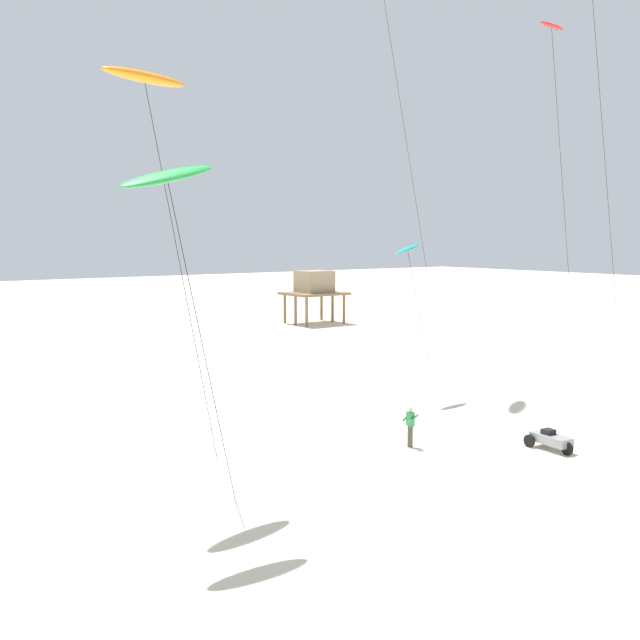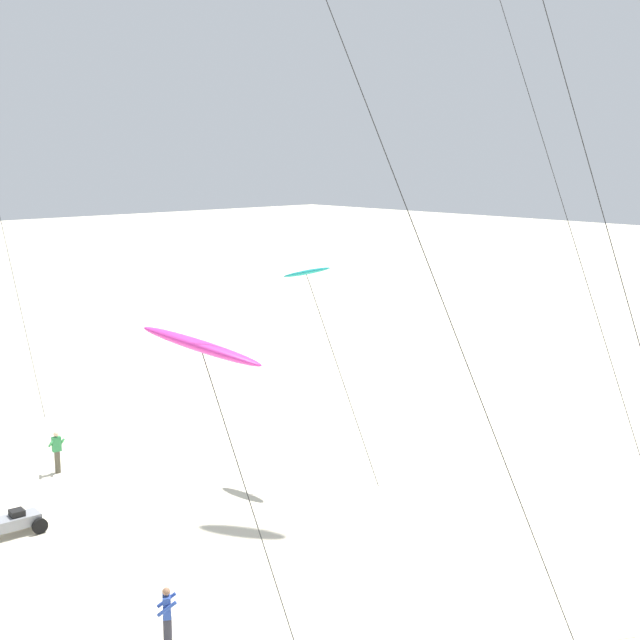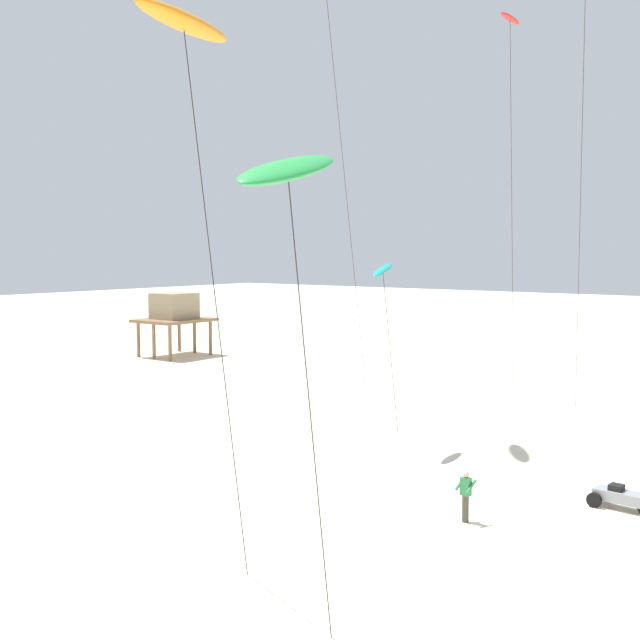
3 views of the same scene
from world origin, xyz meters
name	(u,v)px [view 2 (image 2 of 3)]	position (x,y,z in m)	size (l,w,h in m)	color
ground_plane	(37,500)	(0.00, 0.00, 0.00)	(260.00, 260.00, 0.00)	beige
kite_magenta	(202,347)	(11.61, -0.65, 7.67)	(4.32, 2.11, 8.26)	#D8339E
kite_teal	(307,275)	(4.46, 9.12, 7.78)	(4.10, 1.46, 8.22)	teal
kite_flyer_nearest	(167,616)	(11.37, -1.73, 0.89)	(0.71, 0.70, 1.67)	#33333D
kite_flyer_middle	(57,451)	(-2.05, 1.83, 0.89)	(0.58, 0.61, 1.67)	#4C4738
beach_buggy	(14,522)	(2.24, -1.76, 0.43)	(1.07, 2.09, 0.82)	gray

